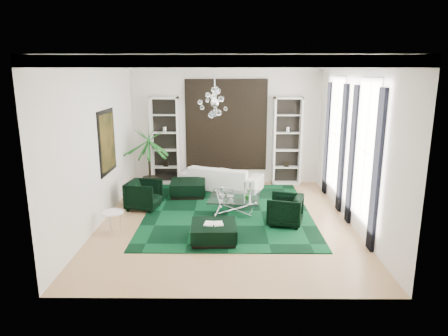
{
  "coord_description": "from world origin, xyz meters",
  "views": [
    {
      "loc": [
        0.03,
        -9.26,
        3.55
      ],
      "look_at": [
        -0.04,
        0.5,
        1.2
      ],
      "focal_mm": 32.0,
      "sensor_mm": 36.0,
      "label": 1
    }
  ],
  "objects_px": {
    "armchair_left": "(144,195)",
    "armchair_right": "(285,210)",
    "ottoman_front": "(214,232)",
    "palm": "(149,150)",
    "coffee_table": "(235,204)",
    "side_table": "(113,222)",
    "ottoman_side": "(188,188)",
    "sofa": "(221,178)"
  },
  "relations": [
    {
      "from": "armchair_right",
      "to": "coffee_table",
      "type": "relative_size",
      "value": 0.63
    },
    {
      "from": "armchair_right",
      "to": "side_table",
      "type": "xyz_separation_m",
      "value": [
        -3.97,
        -0.5,
        -0.12
      ]
    },
    {
      "from": "ottoman_side",
      "to": "side_table",
      "type": "bearing_deg",
      "value": -117.48
    },
    {
      "from": "sofa",
      "to": "palm",
      "type": "relative_size",
      "value": 0.98
    },
    {
      "from": "side_table",
      "to": "sofa",
      "type": "bearing_deg",
      "value": 55.45
    },
    {
      "from": "armchair_left",
      "to": "armchair_right",
      "type": "distance_m",
      "value": 3.76
    },
    {
      "from": "armchair_right",
      "to": "palm",
      "type": "relative_size",
      "value": 0.32
    },
    {
      "from": "sofa",
      "to": "coffee_table",
      "type": "distance_m",
      "value": 2.2
    },
    {
      "from": "side_table",
      "to": "palm",
      "type": "height_order",
      "value": "palm"
    },
    {
      "from": "palm",
      "to": "ottoman_front",
      "type": "bearing_deg",
      "value": -61.31
    },
    {
      "from": "sofa",
      "to": "coffee_table",
      "type": "xyz_separation_m",
      "value": [
        0.37,
        -2.17,
        -0.14
      ]
    },
    {
      "from": "armchair_right",
      "to": "ottoman_side",
      "type": "bearing_deg",
      "value": -115.61
    },
    {
      "from": "sofa",
      "to": "side_table",
      "type": "height_order",
      "value": "sofa"
    },
    {
      "from": "armchair_right",
      "to": "coffee_table",
      "type": "distance_m",
      "value": 1.46
    },
    {
      "from": "sofa",
      "to": "ottoman_side",
      "type": "relative_size",
      "value": 2.47
    },
    {
      "from": "armchair_left",
      "to": "ottoman_front",
      "type": "height_order",
      "value": "armchair_left"
    },
    {
      "from": "palm",
      "to": "ottoman_side",
      "type": "bearing_deg",
      "value": -25.16
    },
    {
      "from": "ottoman_side",
      "to": "palm",
      "type": "relative_size",
      "value": 0.4
    },
    {
      "from": "sofa",
      "to": "ottoman_front",
      "type": "bearing_deg",
      "value": 109.31
    },
    {
      "from": "sofa",
      "to": "ottoman_side",
      "type": "distance_m",
      "value": 1.23
    },
    {
      "from": "armchair_right",
      "to": "side_table",
      "type": "height_order",
      "value": "armchair_right"
    },
    {
      "from": "armchair_left",
      "to": "palm",
      "type": "height_order",
      "value": "palm"
    },
    {
      "from": "ottoman_side",
      "to": "palm",
      "type": "distance_m",
      "value": 1.7
    },
    {
      "from": "coffee_table",
      "to": "palm",
      "type": "relative_size",
      "value": 0.5
    },
    {
      "from": "coffee_table",
      "to": "palm",
      "type": "height_order",
      "value": "palm"
    },
    {
      "from": "palm",
      "to": "armchair_right",
      "type": "bearing_deg",
      "value": -37.08
    },
    {
      "from": "ottoman_front",
      "to": "side_table",
      "type": "xyz_separation_m",
      "value": [
        -2.3,
        0.47,
        0.05
      ]
    },
    {
      "from": "sofa",
      "to": "side_table",
      "type": "xyz_separation_m",
      "value": [
        -2.41,
        -3.5,
        -0.12
      ]
    },
    {
      "from": "armchair_right",
      "to": "ottoman_side",
      "type": "xyz_separation_m",
      "value": [
        -2.53,
        2.26,
        -0.14
      ]
    },
    {
      "from": "ottoman_side",
      "to": "side_table",
      "type": "xyz_separation_m",
      "value": [
        -1.44,
        -2.76,
        0.02
      ]
    },
    {
      "from": "ottoman_front",
      "to": "side_table",
      "type": "bearing_deg",
      "value": 168.55
    },
    {
      "from": "armchair_right",
      "to": "palm",
      "type": "bearing_deg",
      "value": -110.91
    },
    {
      "from": "ottoman_front",
      "to": "palm",
      "type": "bearing_deg",
      "value": 118.69
    },
    {
      "from": "sofa",
      "to": "armchair_left",
      "type": "height_order",
      "value": "armchair_left"
    },
    {
      "from": "armchair_right",
      "to": "ottoman_front",
      "type": "relative_size",
      "value": 0.83
    },
    {
      "from": "coffee_table",
      "to": "side_table",
      "type": "distance_m",
      "value": 3.08
    },
    {
      "from": "coffee_table",
      "to": "ottoman_front",
      "type": "distance_m",
      "value": 1.86
    },
    {
      "from": "armchair_right",
      "to": "coffee_table",
      "type": "xyz_separation_m",
      "value": [
        -1.19,
        0.83,
        -0.14
      ]
    },
    {
      "from": "ottoman_side",
      "to": "palm",
      "type": "bearing_deg",
      "value": 154.84
    },
    {
      "from": "ottoman_side",
      "to": "ottoman_front",
      "type": "relative_size",
      "value": 1.04
    },
    {
      "from": "ottoman_front",
      "to": "palm",
      "type": "height_order",
      "value": "palm"
    },
    {
      "from": "palm",
      "to": "armchair_left",
      "type": "bearing_deg",
      "value": -84.75
    }
  ]
}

